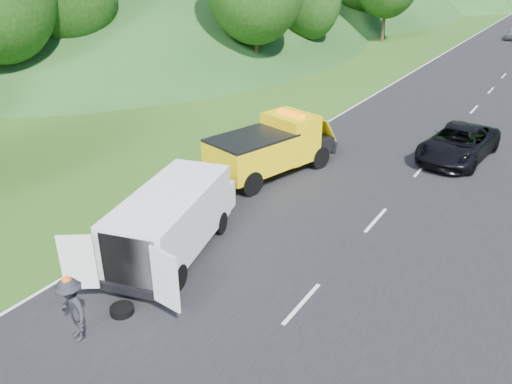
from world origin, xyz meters
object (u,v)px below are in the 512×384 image
Objects in this scene: white_van at (174,218)px; child at (207,227)px; passing_suv at (456,159)px; spare_tire at (122,313)px; suitcase at (178,193)px; tow_truck at (272,146)px; worker at (78,338)px; woman at (205,215)px.

white_van is 7.16× the size of child.
spare_tire is at bearing -100.84° from passing_suv.
child is at bearing -26.55° from suitcase.
worker is (1.38, -12.22, -1.34)m from tow_truck.
white_van is 3.13m from woman.
woman is 1.78× the size of child.
white_van is (0.78, -7.58, -0.01)m from tow_truck.
suitcase is at bearing -98.16° from tow_truck.
suitcase is (-2.43, 1.21, 0.31)m from child.
white_van is 4.86m from worker.
woman reaches higher than child.
tow_truck reaches higher than spare_tire.
passing_suv is at bearing 73.51° from spare_tire.
spare_tire is (1.05, -5.22, 0.00)m from child.
tow_truck is 12.37m from worker.
tow_truck reaches higher than white_van.
tow_truck is at bearing 4.93° from woman.
suitcase is at bearing 127.54° from worker.
child is at bearing -69.60° from tow_truck.
spare_tire is at bearing -91.00° from white_van.
passing_suv is at bearing 51.78° from suitcase.
worker reaches higher than child.
worker reaches higher than suitcase.
suitcase is at bearing -122.57° from passing_suv.
child is at bearing -111.34° from passing_suv.
white_van reaches higher than passing_suv.
tow_truck reaches higher than child.
white_van is at bearing 112.30° from worker.
woman reaches higher than suitcase.
child is 13.65m from passing_suv.
suitcase is 0.11× the size of passing_suv.
suitcase reaches higher than child.
tow_truck reaches higher than woman.
passing_suv is (5.98, 14.11, -1.33)m from white_van.
tow_truck is 5.83m from child.
passing_suv is at bearing 88.91° from worker.
child is (0.67, -0.75, 0.00)m from woman.
white_van reaches higher than woman.
suitcase is at bearing 118.41° from spare_tire.
child is 1.60× the size of suitcase.
tow_truck is at bearing 67.18° from suitcase.
tow_truck reaches higher than worker.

